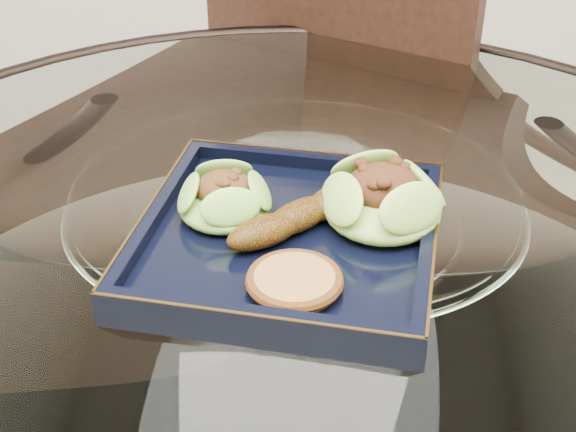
# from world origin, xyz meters

# --- Properties ---
(dining_table) EXTENTS (1.13, 1.13, 0.77)m
(dining_table) POSITION_xyz_m (-0.00, -0.00, 0.60)
(dining_table) COLOR white
(dining_table) RESTS_ON ground
(dining_chair) EXTENTS (0.62, 0.62, 1.09)m
(dining_chair) POSITION_xyz_m (-0.05, 0.42, 0.61)
(dining_chair) COLOR black
(dining_chair) RESTS_ON ground
(navy_plate) EXTENTS (0.29, 0.29, 0.02)m
(navy_plate) POSITION_xyz_m (-0.00, -0.03, 0.77)
(navy_plate) COLOR black
(navy_plate) RESTS_ON dining_table
(lettuce_wrap_left) EXTENTS (0.10, 0.10, 0.03)m
(lettuce_wrap_left) POSITION_xyz_m (-0.07, -0.01, 0.80)
(lettuce_wrap_left) COLOR #71AD32
(lettuce_wrap_left) RESTS_ON navy_plate
(lettuce_wrap_right) EXTENTS (0.12, 0.12, 0.04)m
(lettuce_wrap_right) POSITION_xyz_m (0.08, 0.00, 0.80)
(lettuce_wrap_right) COLOR olive
(lettuce_wrap_right) RESTS_ON navy_plate
(roasted_plantain) EXTENTS (0.13, 0.13, 0.03)m
(roasted_plantain) POSITION_xyz_m (0.01, -0.02, 0.80)
(roasted_plantain) COLOR #553409
(roasted_plantain) RESTS_ON navy_plate
(crumb_patty) EXTENTS (0.09, 0.09, 0.01)m
(crumb_patty) POSITION_xyz_m (0.01, -0.11, 0.79)
(crumb_patty) COLOR #A77537
(crumb_patty) RESTS_ON navy_plate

